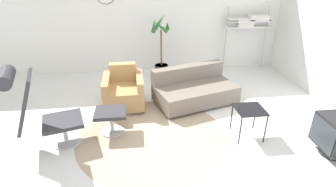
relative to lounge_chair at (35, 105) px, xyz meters
name	(u,v)px	position (x,y,z in m)	size (l,w,h in m)	color
ground_plane	(166,129)	(1.87, 0.25, -0.72)	(12.00, 12.00, 0.00)	white
wall_back	(153,15)	(1.87, 3.13, 0.68)	(12.00, 0.09, 2.80)	white
round_rug	(152,136)	(1.63, 0.09, -0.71)	(2.41, 2.41, 0.01)	tan
lounge_chair	(35,105)	(0.00, 0.00, 0.00)	(1.04, 0.76, 1.27)	#BCBCC1
ottoman	(111,116)	(0.98, 0.29, -0.42)	(0.50, 0.43, 0.40)	#BCBCC1
armchair_red	(124,92)	(1.15, 1.19, -0.42)	(0.76, 0.82, 0.77)	silver
couch_low	(194,90)	(2.53, 1.20, -0.47)	(1.73, 1.28, 0.68)	black
side_table	(250,112)	(3.14, -0.06, -0.28)	(0.44, 0.44, 0.49)	black
potted_plant	(161,57)	(2.00, 2.60, -0.21)	(0.45, 0.44, 1.50)	#333338
shelf_unit	(250,22)	(4.21, 2.83, 0.52)	(1.10, 0.28, 1.60)	#BCBCC1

